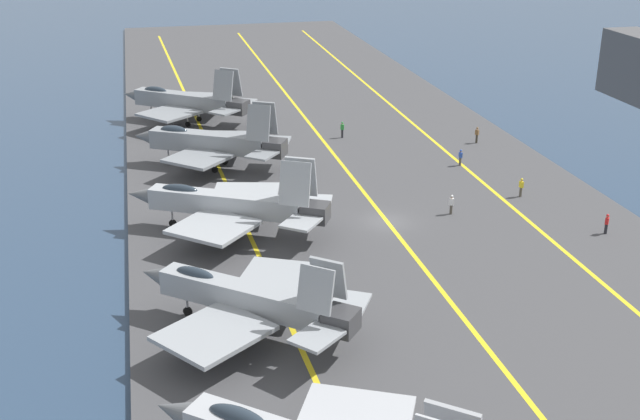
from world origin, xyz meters
TOP-DOWN VIEW (x-y plane):
  - ground_plane at (0.00, 0.00)m, footprint 2000.00×2000.00m
  - carrier_deck at (0.00, 0.00)m, footprint 209.30×41.79m
  - deck_stripe_foul_line at (0.00, -11.49)m, footprint 188.36×2.22m
  - deck_stripe_centerline at (0.00, 0.00)m, footprint 188.37×0.36m
  - deck_stripe_edge_line at (0.00, 11.49)m, footprint 188.27×6.86m
  - parked_jet_second at (-15.05, 13.66)m, footprint 13.67×14.19m
  - parked_jet_third at (0.48, 12.81)m, footprint 13.20×16.49m
  - parked_jet_fourth at (16.89, 12.69)m, footprint 12.64×15.60m
  - parked_jet_fifth at (33.59, 13.91)m, footprint 13.88×15.69m
  - crew_brown_vest at (18.77, -15.96)m, footprint 0.46×0.44m
  - crew_yellow_vest at (2.80, -13.31)m, footprint 0.40×0.29m
  - crew_green_vest at (23.90, -2.31)m, footprint 0.37×0.44m
  - crew_blue_vest at (12.10, -11.35)m, footprint 0.38×0.26m
  - crew_red_vest at (-6.28, -16.25)m, footprint 0.46×0.44m
  - crew_white_vest at (0.35, -5.75)m, footprint 0.33×0.42m

SIDE VIEW (x-z plane):
  - ground_plane at x=0.00m, z-range 0.00..0.00m
  - carrier_deck at x=0.00m, z-range 0.00..0.40m
  - deck_stripe_foul_line at x=0.00m, z-range 0.40..0.41m
  - deck_stripe_centerline at x=0.00m, z-range 0.40..0.41m
  - deck_stripe_edge_line at x=0.00m, z-range 0.40..0.41m
  - crew_blue_vest at x=12.10m, z-range 0.48..2.13m
  - crew_red_vest at x=-6.28m, z-range 0.48..2.15m
  - crew_white_vest at x=0.35m, z-range 0.48..2.20m
  - crew_yellow_vest at x=2.80m, z-range 0.49..2.23m
  - crew_brown_vest at x=18.77m, z-range 0.49..2.26m
  - crew_green_vest at x=23.90m, z-range 0.49..2.30m
  - parked_jet_second at x=-15.05m, z-range -0.16..5.68m
  - parked_jet_third at x=0.48m, z-range -0.42..6.25m
  - parked_jet_fourth at x=16.89m, z-range -0.41..6.48m
  - parked_jet_fifth at x=33.59m, z-range -0.37..6.48m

